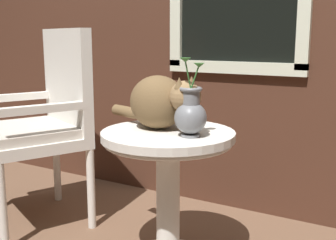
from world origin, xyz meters
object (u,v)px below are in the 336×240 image
wicker_chair (44,118)px  pewter_vase_with_ivy (191,113)px  wicker_side_table (168,172)px  cat (160,102)px

wicker_chair → pewter_vase_with_ivy: wicker_chair is taller
wicker_side_table → cat: 0.31m
pewter_vase_with_ivy → cat: bearing=159.5°
wicker_side_table → cat: bearing=153.5°
wicker_chair → wicker_side_table: bearing=-6.9°
wicker_side_table → wicker_chair: bearing=173.1°
wicker_chair → cat: size_ratio=2.02×
wicker_side_table → wicker_chair: wicker_chair is taller
wicker_chair → pewter_vase_with_ivy: (1.00, -0.15, 0.14)m
wicker_side_table → pewter_vase_with_ivy: 0.32m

